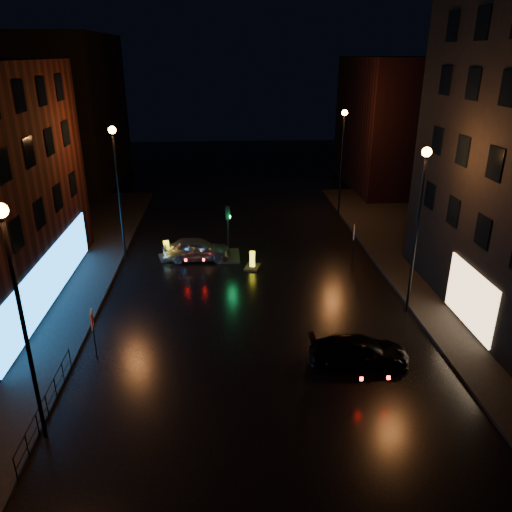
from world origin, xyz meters
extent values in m
plane|color=black|center=(0.00, 0.00, 0.00)|extent=(120.00, 120.00, 0.00)
cube|color=black|center=(14.00, 8.00, 0.07)|extent=(12.00, 44.00, 0.15)
cube|color=black|center=(-16.00, 35.00, 7.00)|extent=(8.00, 16.00, 14.00)
cube|color=black|center=(15.00, 32.00, 6.00)|extent=(8.00, 14.00, 12.00)
cylinder|color=black|center=(-7.80, -2.00, 4.00)|extent=(0.14, 0.14, 8.00)
cylinder|color=black|center=(-7.80, -2.00, 8.00)|extent=(0.20, 0.20, 0.25)
sphere|color=orange|center=(-7.80, -2.00, 8.15)|extent=(0.44, 0.44, 0.44)
cylinder|color=black|center=(-7.80, 14.00, 4.00)|extent=(0.14, 0.14, 8.00)
cylinder|color=black|center=(-7.80, 14.00, 8.00)|extent=(0.20, 0.20, 0.25)
sphere|color=orange|center=(-7.80, 14.00, 8.15)|extent=(0.44, 0.44, 0.44)
cylinder|color=black|center=(7.80, 6.00, 4.00)|extent=(0.14, 0.14, 8.00)
cylinder|color=black|center=(7.80, 6.00, 8.00)|extent=(0.20, 0.20, 0.25)
sphere|color=orange|center=(7.80, 6.00, 8.15)|extent=(0.44, 0.44, 0.44)
cylinder|color=black|center=(7.80, 22.00, 4.00)|extent=(0.14, 0.14, 8.00)
cylinder|color=black|center=(7.80, 22.00, 8.00)|extent=(0.20, 0.20, 0.25)
sphere|color=orange|center=(7.80, 22.00, 8.15)|extent=(0.44, 0.44, 0.44)
cube|color=black|center=(-1.20, 14.00, 0.06)|extent=(1.40, 2.40, 0.12)
cylinder|color=black|center=(-1.20, 14.00, 1.40)|extent=(0.12, 0.12, 2.80)
cube|color=black|center=(-1.20, 14.00, 3.00)|extent=(0.28, 0.22, 0.90)
cylinder|color=#0CFF59|center=(-1.06, 14.00, 2.72)|extent=(0.05, 0.18, 0.18)
cylinder|color=black|center=(-8.00, -1.00, 0.97)|extent=(0.05, 6.00, 0.05)
cylinder|color=black|center=(-8.00, -1.00, 0.50)|extent=(0.04, 6.00, 0.04)
cylinder|color=black|center=(-8.00, -4.00, 0.50)|extent=(0.04, 0.04, 1.00)
cylinder|color=black|center=(-8.00, -1.00, 0.50)|extent=(0.04, 0.04, 1.00)
cylinder|color=black|center=(-8.00, 2.00, 0.50)|extent=(0.04, 0.04, 1.00)
imported|color=#B0B3B8|center=(-3.23, 13.67, 0.72)|extent=(4.26, 1.73, 1.45)
imported|color=black|center=(4.12, 1.57, 0.61)|extent=(4.29, 1.89, 1.23)
cube|color=black|center=(0.23, 12.09, 0.05)|extent=(1.15, 1.43, 0.10)
cube|color=yellow|center=(0.23, 12.09, 0.57)|extent=(0.33, 0.26, 1.04)
cube|color=black|center=(0.23, 12.09, 0.57)|extent=(0.30, 0.11, 0.62)
cube|color=black|center=(-5.17, 14.00, 0.06)|extent=(1.24, 1.57, 0.11)
cube|color=yellow|center=(-5.17, 14.00, 0.63)|extent=(0.36, 0.28, 1.15)
cube|color=black|center=(-5.17, 14.00, 0.63)|extent=(0.34, 0.11, 0.69)
cylinder|color=black|center=(-7.10, 2.69, 1.13)|extent=(0.06, 0.06, 2.25)
cube|color=silver|center=(-7.10, 2.69, 1.94)|extent=(0.13, 0.56, 0.77)
cylinder|color=#B20C0C|center=(-7.07, 2.70, 1.94)|extent=(0.09, 0.45, 0.45)
cylinder|color=black|center=(6.50, 12.29, 1.23)|extent=(0.07, 0.07, 2.46)
cube|color=silver|center=(6.50, 12.29, 2.12)|extent=(0.20, 0.61, 0.84)
cylinder|color=#B20C0C|center=(6.47, 12.29, 2.12)|extent=(0.14, 0.48, 0.49)
camera|label=1|loc=(-1.46, -16.08, 12.31)|focal=35.00mm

